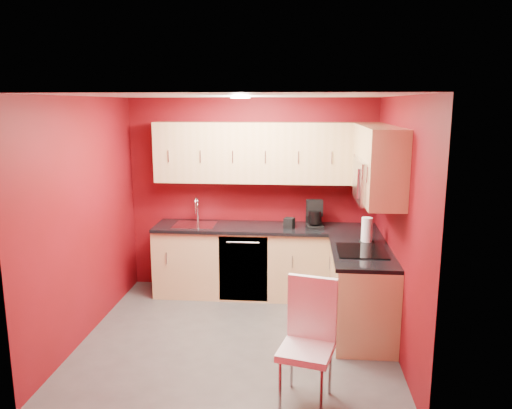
% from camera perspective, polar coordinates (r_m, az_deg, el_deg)
% --- Properties ---
extents(floor, '(3.20, 3.20, 0.00)m').
position_cam_1_polar(floor, '(5.49, -2.03, -14.76)').
color(floor, '#4C4947').
rests_on(floor, ground).
extents(ceiling, '(3.20, 3.20, 0.00)m').
position_cam_1_polar(ceiling, '(4.92, -2.24, 12.32)').
color(ceiling, white).
rests_on(ceiling, wall_back).
extents(wall_back, '(3.20, 0.00, 3.20)m').
position_cam_1_polar(wall_back, '(6.52, -0.48, 1.09)').
color(wall_back, maroon).
rests_on(wall_back, floor).
extents(wall_front, '(3.20, 0.00, 3.20)m').
position_cam_1_polar(wall_front, '(3.64, -5.13, -7.46)').
color(wall_front, maroon).
rests_on(wall_front, floor).
extents(wall_left, '(0.00, 3.00, 3.00)m').
position_cam_1_polar(wall_left, '(5.50, -18.93, -1.52)').
color(wall_left, maroon).
rests_on(wall_left, floor).
extents(wall_right, '(0.00, 3.00, 3.00)m').
position_cam_1_polar(wall_right, '(5.12, 15.95, -2.27)').
color(wall_right, maroon).
rests_on(wall_right, floor).
extents(base_cabinets_back, '(2.80, 0.60, 0.87)m').
position_cam_1_polar(base_cabinets_back, '(6.42, 1.06, -6.60)').
color(base_cabinets_back, tan).
rests_on(base_cabinets_back, floor).
extents(base_cabinets_right, '(0.60, 1.30, 0.87)m').
position_cam_1_polar(base_cabinets_right, '(5.55, 11.92, -9.82)').
color(base_cabinets_right, tan).
rests_on(base_cabinets_right, floor).
extents(countertop_back, '(2.80, 0.63, 0.04)m').
position_cam_1_polar(countertop_back, '(6.28, 1.07, -2.70)').
color(countertop_back, black).
rests_on(countertop_back, base_cabinets_back).
extents(countertop_right, '(0.63, 1.27, 0.04)m').
position_cam_1_polar(countertop_right, '(5.39, 11.98, -5.36)').
color(countertop_right, black).
rests_on(countertop_right, base_cabinets_right).
extents(upper_cabinets_back, '(2.80, 0.35, 0.75)m').
position_cam_1_polar(upper_cabinets_back, '(6.25, 1.19, 5.96)').
color(upper_cabinets_back, '#D6B379').
rests_on(upper_cabinets_back, wall_back).
extents(upper_cabinets_right, '(0.35, 1.55, 0.75)m').
position_cam_1_polar(upper_cabinets_right, '(5.41, 13.64, 5.44)').
color(upper_cabinets_right, '#D6B379').
rests_on(upper_cabinets_right, wall_right).
extents(microwave, '(0.42, 0.76, 0.42)m').
position_cam_1_polar(microwave, '(5.20, 13.57, 2.67)').
color(microwave, silver).
rests_on(microwave, upper_cabinets_right).
extents(cooktop, '(0.50, 0.55, 0.01)m').
position_cam_1_polar(cooktop, '(5.34, 11.98, -5.21)').
color(cooktop, black).
rests_on(cooktop, countertop_right).
extents(sink, '(0.52, 0.42, 0.35)m').
position_cam_1_polar(sink, '(6.40, -6.98, -1.99)').
color(sink, silver).
rests_on(sink, countertop_back).
extents(dishwasher_front, '(0.60, 0.02, 0.82)m').
position_cam_1_polar(dishwasher_front, '(6.16, -1.47, -7.37)').
color(dishwasher_front, black).
rests_on(dishwasher_front, base_cabinets_back).
extents(downlight, '(0.20, 0.20, 0.01)m').
position_cam_1_polar(downlight, '(5.22, -1.81, 12.11)').
color(downlight, white).
rests_on(downlight, ceiling).
extents(coffee_maker, '(0.23, 0.29, 0.34)m').
position_cam_1_polar(coffee_maker, '(6.22, 6.77, -1.12)').
color(coffee_maker, black).
rests_on(coffee_maker, countertop_back).
extents(napkin_holder, '(0.15, 0.15, 0.13)m').
position_cam_1_polar(napkin_holder, '(6.20, 3.82, -2.11)').
color(napkin_holder, black).
rests_on(napkin_holder, countertop_back).
extents(paper_towel, '(0.21, 0.21, 0.28)m').
position_cam_1_polar(paper_towel, '(5.66, 12.55, -2.87)').
color(paper_towel, white).
rests_on(paper_towel, countertop_right).
extents(dining_chair, '(0.51, 0.52, 1.03)m').
position_cam_1_polar(dining_chair, '(4.21, 5.77, -15.60)').
color(dining_chair, white).
rests_on(dining_chair, floor).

